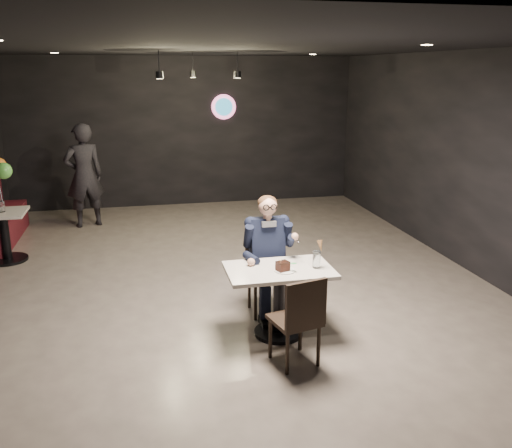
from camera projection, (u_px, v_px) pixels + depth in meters
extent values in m
plane|color=gray|center=(220.00, 282.00, 7.25)|extent=(9.00, 9.00, 0.00)
cube|color=black|center=(197.00, 60.00, 8.33)|extent=(1.40, 1.20, 0.36)
cube|color=silver|center=(279.00, 302.00, 5.72)|extent=(1.10, 0.70, 0.75)
cube|color=black|center=(267.00, 275.00, 6.21)|extent=(0.42, 0.46, 0.92)
cube|color=black|center=(295.00, 318.00, 5.14)|extent=(0.52, 0.55, 0.92)
cube|color=black|center=(267.00, 254.00, 6.14)|extent=(0.60, 0.80, 1.44)
cylinder|color=white|center=(285.00, 271.00, 5.54)|extent=(0.22, 0.22, 0.01)
cube|color=black|center=(283.00, 266.00, 5.52)|extent=(0.15, 0.13, 0.09)
ellipsoid|color=#2D893F|center=(294.00, 263.00, 5.49)|extent=(0.07, 0.04, 0.01)
cylinder|color=silver|center=(317.00, 259.00, 5.61)|extent=(0.08, 0.08, 0.18)
cone|color=tan|center=(320.00, 246.00, 5.56)|extent=(0.07, 0.07, 0.12)
cube|color=silver|center=(5.00, 234.00, 7.94)|extent=(0.65, 0.65, 0.82)
cylinder|color=silver|center=(1.00, 207.00, 7.82)|extent=(0.11, 0.11, 0.16)
imported|color=black|center=(84.00, 176.00, 9.60)|extent=(0.77, 0.62, 1.85)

